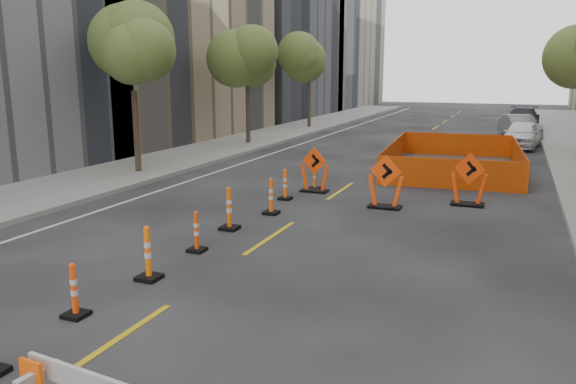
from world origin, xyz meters
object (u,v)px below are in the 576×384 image
at_px(channelizer_8, 315,176).
at_px(parked_car_mid, 519,127).
at_px(channelizer_4, 196,231).
at_px(chevron_sign_right, 469,179).
at_px(channelizer_2, 74,290).
at_px(parked_car_near, 522,134).
at_px(channelizer_5, 229,208).
at_px(channelizer_7, 285,184).
at_px(chevron_sign_left, 315,170).
at_px(channelizer_3, 148,253).
at_px(channelizer_6, 271,196).
at_px(parked_car_far, 522,119).
at_px(chevron_sign_center, 386,182).

height_order(channelizer_8, parked_car_mid, parked_car_mid).
bearing_deg(channelizer_4, chevron_sign_right, 52.73).
relative_size(channelizer_2, parked_car_near, 0.22).
distance_m(channelizer_4, channelizer_5, 1.90).
distance_m(channelizer_7, chevron_sign_left, 1.58).
height_order(parked_car_near, parked_car_mid, parked_car_near).
bearing_deg(parked_car_near, channelizer_3, -98.43).
height_order(channelizer_3, channelizer_6, channelizer_3).
bearing_deg(parked_car_far, chevron_sign_right, -91.05).
relative_size(channelizer_3, channelizer_6, 1.05).
relative_size(chevron_sign_left, chevron_sign_right, 0.93).
relative_size(channelizer_3, chevron_sign_left, 0.72).
bearing_deg(chevron_sign_left, parked_car_far, 87.63).
bearing_deg(channelizer_3, channelizer_8, 89.19).
height_order(channelizer_8, chevron_sign_right, chevron_sign_right).
distance_m(channelizer_2, chevron_sign_center, 10.05).
relative_size(channelizer_5, parked_car_mid, 0.26).
xyz_separation_m(channelizer_3, parked_car_mid, (6.73, 28.84, 0.16)).
bearing_deg(channelizer_8, channelizer_6, -89.88).
xyz_separation_m(channelizer_8, parked_car_far, (6.79, 24.88, 0.31)).
xyz_separation_m(channelizer_7, parked_car_far, (7.12, 26.77, 0.29)).
bearing_deg(channelizer_8, parked_car_far, 74.74).
height_order(channelizer_2, parked_car_far, parked_car_far).
distance_m(channelizer_5, parked_car_far, 31.38).
bearing_deg(channelizer_4, channelizer_7, 91.49).
bearing_deg(parked_car_near, channelizer_5, -101.77).
xyz_separation_m(parked_car_mid, parked_car_far, (0.19, 5.51, 0.08)).
distance_m(channelizer_7, parked_car_mid, 22.36).
distance_m(channelizer_3, parked_car_far, 35.04).
height_order(channelizer_3, chevron_sign_left, chevron_sign_left).
relative_size(channelizer_3, channelizer_7, 1.10).
height_order(channelizer_2, channelizer_7, channelizer_7).
xyz_separation_m(channelizer_2, channelizer_6, (0.25, 7.58, 0.05)).
bearing_deg(chevron_sign_center, channelizer_2, -98.33).
xyz_separation_m(channelizer_2, parked_car_far, (7.03, 36.25, 0.32)).
relative_size(channelizer_2, channelizer_8, 0.98).
bearing_deg(channelizer_4, parked_car_far, 77.88).
height_order(chevron_sign_center, parked_car_far, chevron_sign_center).
bearing_deg(channelizer_3, chevron_sign_center, 68.48).
distance_m(channelizer_2, channelizer_3, 1.90).
distance_m(channelizer_4, channelizer_8, 7.58).
distance_m(channelizer_3, chevron_sign_right, 10.39).
bearing_deg(channelizer_4, chevron_sign_center, 61.96).
xyz_separation_m(chevron_sign_right, parked_car_far, (1.62, 25.42, -0.03)).
bearing_deg(channelizer_6, parked_car_far, 76.69).
xyz_separation_m(channelizer_7, chevron_sign_center, (3.21, 0.07, 0.31)).
height_order(parked_car_mid, parked_car_far, parked_car_far).
distance_m(chevron_sign_center, chevron_sign_right, 2.62).
bearing_deg(channelizer_8, channelizer_7, -99.88).
distance_m(channelizer_3, channelizer_7, 7.58).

